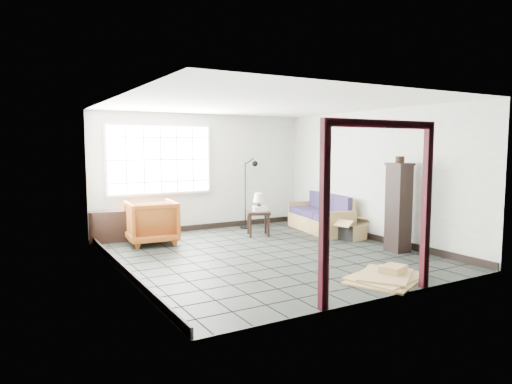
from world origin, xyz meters
TOP-DOWN VIEW (x-y plane):
  - ground at (0.00, 0.00)m, footprint 5.50×5.50m
  - room_shell at (0.00, 0.03)m, footprint 5.02×5.52m
  - window_panel at (-1.00, 2.70)m, footprint 2.32×0.08m
  - doorway_trim at (0.00, -2.70)m, footprint 1.80×0.08m
  - futon_sofa at (2.21, 1.22)m, footprint 1.01×1.96m
  - armchair at (-1.49, 1.82)m, footprint 0.97×0.92m
  - side_table at (0.71, 1.48)m, footprint 0.61×0.61m
  - table_lamp at (0.76, 1.53)m, footprint 0.28×0.28m
  - projector at (0.77, 1.52)m, footprint 0.34×0.30m
  - floor_lamp at (1.02, 2.39)m, footprint 0.49×0.31m
  - console_shelf at (-2.15, 2.40)m, footprint 0.83×0.44m
  - tall_shelf at (2.15, -1.03)m, footprint 0.38×0.47m
  - pot at (2.17, -1.01)m, footprint 0.17×0.17m
  - open_box at (2.15, 0.15)m, footprint 0.81×0.50m
  - cardboard_pile at (0.70, -2.19)m, footprint 1.45×1.29m

SIDE VIEW (x-z plane):
  - ground at x=0.00m, z-range 0.00..0.00m
  - cardboard_pile at x=0.70m, z-range -0.04..0.13m
  - open_box at x=2.15m, z-range -0.06..0.37m
  - futon_sofa at x=2.21m, z-range -0.11..0.72m
  - console_shelf at x=-2.15m, z-range 0.00..0.61m
  - side_table at x=0.71m, z-range 0.17..0.68m
  - armchair at x=-1.49m, z-range 0.00..0.93m
  - projector at x=0.77m, z-range 0.52..0.62m
  - table_lamp at x=0.76m, z-range 0.59..0.97m
  - tall_shelf at x=2.15m, z-range 0.01..1.60m
  - floor_lamp at x=1.02m, z-range 0.06..1.67m
  - doorway_trim at x=0.00m, z-range 0.28..2.48m
  - window_panel at x=-1.00m, z-range 0.84..2.36m
  - pot at x=2.17m, z-range 1.59..1.71m
  - room_shell at x=0.00m, z-range 0.37..2.98m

